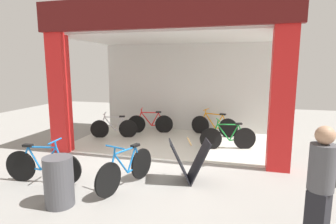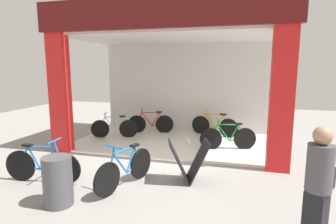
# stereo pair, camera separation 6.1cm
# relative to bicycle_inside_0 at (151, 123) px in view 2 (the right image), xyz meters

# --- Properties ---
(ground_plane) EXTENTS (20.92, 20.92, 0.00)m
(ground_plane) POSITION_rel_bicycle_inside_0_xyz_m (1.17, -2.78, -0.38)
(ground_plane) COLOR gray
(ground_plane) RESTS_ON ground
(shop_facade) EXTENTS (6.66, 3.95, 4.17)m
(shop_facade) POSITION_rel_bicycle_inside_0_xyz_m (1.17, -0.91, 1.86)
(shop_facade) COLOR beige
(shop_facade) RESTS_ON ground
(bicycle_inside_0) EXTENTS (1.67, 0.54, 0.94)m
(bicycle_inside_0) POSITION_rel_bicycle_inside_0_xyz_m (0.00, 0.00, 0.00)
(bicycle_inside_0) COLOR black
(bicycle_inside_0) RESTS_ON ground
(bicycle_inside_1) EXTENTS (1.63, 0.58, 0.93)m
(bicycle_inside_1) POSITION_rel_bicycle_inside_0_xyz_m (2.91, -1.40, -0.00)
(bicycle_inside_1) COLOR black
(bicycle_inside_1) RESTS_ON ground
(bicycle_inside_2) EXTENTS (1.69, 0.56, 0.95)m
(bicycle_inside_2) POSITION_rel_bicycle_inside_0_xyz_m (2.35, 0.19, 0.01)
(bicycle_inside_2) COLOR black
(bicycle_inside_2) RESTS_ON ground
(bicycle_inside_3) EXTENTS (1.56, 0.56, 0.89)m
(bicycle_inside_3) POSITION_rel_bicycle_inside_0_xyz_m (-1.00, -1.01, -0.02)
(bicycle_inside_3) COLOR black
(bicycle_inside_3) RESTS_ON ground
(bicycle_parked_0) EXTENTS (1.73, 0.48, 0.95)m
(bicycle_parked_0) POSITION_rel_bicycle_inside_0_xyz_m (-0.80, -4.85, 0.01)
(bicycle_parked_0) COLOR black
(bicycle_parked_0) RESTS_ON ground
(bicycle_parked_1) EXTENTS (0.59, 1.66, 0.95)m
(bicycle_parked_1) POSITION_rel_bicycle_inside_0_xyz_m (1.00, -4.57, 0.00)
(bicycle_parked_1) COLOR black
(bicycle_parked_1) RESTS_ON ground
(sandwich_board_sign) EXTENTS (0.99, 0.81, 0.92)m
(sandwich_board_sign) POSITION_rel_bicycle_inside_0_xyz_m (2.20, -3.97, 0.08)
(sandwich_board_sign) COLOR black
(sandwich_board_sign) RESTS_ON ground
(pedestrian_1) EXTENTS (0.52, 0.64, 1.74)m
(pedestrian_1) POSITION_rel_bicycle_inside_0_xyz_m (4.25, -5.83, 0.53)
(pedestrian_1) COLOR black
(pedestrian_1) RESTS_ON ground
(trash_bin) EXTENTS (0.51, 0.51, 0.90)m
(trash_bin) POSITION_rel_bicycle_inside_0_xyz_m (0.15, -5.60, 0.07)
(trash_bin) COLOR #4C4C51
(trash_bin) RESTS_ON ground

